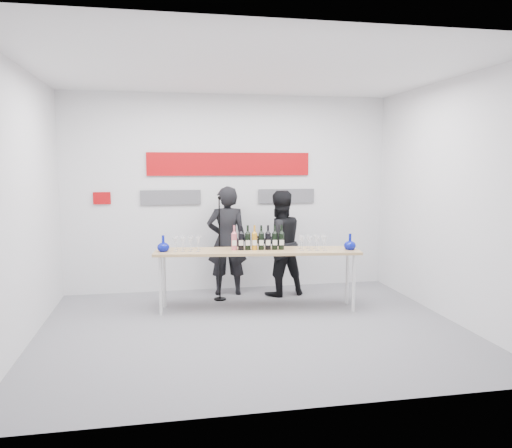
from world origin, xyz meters
name	(u,v)px	position (x,y,z in m)	size (l,w,h in m)	color
ground	(253,329)	(0.00, 0.00, 0.00)	(5.00, 5.00, 0.00)	slate
back_wall	(230,193)	(0.00, 2.00, 1.50)	(5.00, 0.04, 3.00)	silver
signage	(226,173)	(-0.06, 1.97, 1.81)	(3.38, 0.02, 0.79)	#AA070B
tasting_table	(257,254)	(0.20, 0.78, 0.75)	(2.76, 0.89, 0.81)	tan
wine_bottles	(258,237)	(0.21, 0.80, 0.98)	(0.71, 0.17, 0.33)	#CC5966
decanter_left	(163,243)	(-1.03, 0.90, 0.92)	(0.16, 0.16, 0.21)	#071191
decanter_right	(350,242)	(1.43, 0.58, 0.92)	(0.16, 0.16, 0.21)	#071191
glasses_left	(187,244)	(-0.72, 0.90, 0.91)	(0.38, 0.26, 0.18)	silver
glasses_right	(313,243)	(0.94, 0.68, 0.91)	(0.38, 0.26, 0.18)	silver
presenter_left	(227,241)	(-0.09, 1.64, 0.81)	(0.59, 0.39, 1.63)	black
presenter_right	(279,243)	(0.66, 1.47, 0.78)	(0.76, 0.59, 1.56)	black
mic_stand	(220,269)	(-0.24, 1.35, 0.46)	(0.18, 0.18, 1.50)	black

